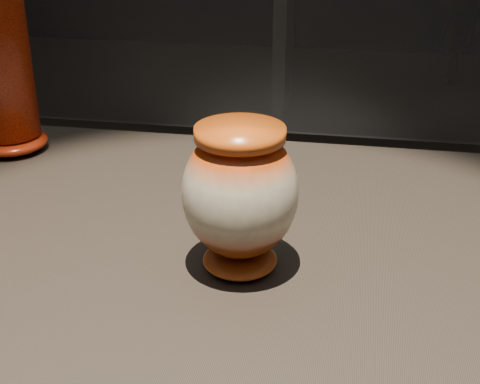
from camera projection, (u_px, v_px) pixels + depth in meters
The scene contains 2 objects.
main_vase at pixel (240, 195), 0.83m from camera, with size 0.17×0.17×0.19m.
back_shelf at pixel (427, 10), 3.98m from camera, with size 2.00×0.60×0.90m.
Camera 1 is at (0.18, -0.80, 1.36)m, focal length 50.00 mm.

